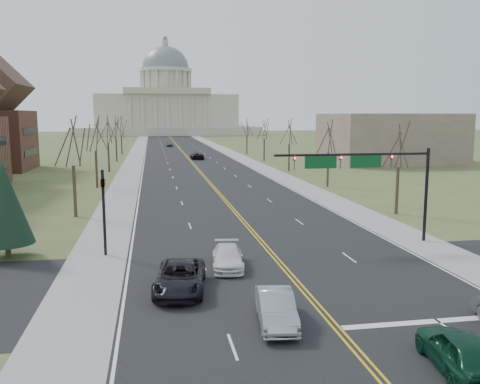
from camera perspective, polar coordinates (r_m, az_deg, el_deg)
name	(u,v)px	position (r m, az deg, el deg)	size (l,w,h in m)	color
ground	(330,320)	(25.27, 10.03, -13.98)	(600.00, 600.00, 0.00)	brown
road	(184,153)	(132.49, -6.33, 4.37)	(20.00, 380.00, 0.01)	black
cross_road	(295,280)	(30.61, 6.17, -9.81)	(120.00, 14.00, 0.01)	black
sidewalk_left	(137,154)	(132.30, -11.54, 4.25)	(4.00, 380.00, 0.03)	gray
sidewalk_right	(230,152)	(133.77, -1.18, 4.46)	(4.00, 380.00, 0.03)	gray
center_line	(184,153)	(132.49, -6.33, 4.37)	(0.42, 380.00, 0.01)	gold
edge_line_left	(145,153)	(132.25, -10.58, 4.27)	(0.15, 380.00, 0.01)	silver
edge_line_right	(221,153)	(133.45, -2.12, 4.45)	(0.15, 380.00, 0.01)	silver
stop_bar	(438,321)	(26.49, 21.31, -13.33)	(9.50, 0.50, 0.01)	silver
capitol	(166,107)	(271.96, -8.26, 9.47)	(90.00, 60.00, 50.00)	beige
signal_mast	(365,168)	(38.86, 13.85, 2.61)	(12.12, 0.44, 7.20)	black
signal_left	(104,203)	(36.04, -15.08, -1.17)	(0.32, 0.36, 6.00)	black
tree_r_0	(399,148)	(51.71, 17.42, 4.77)	(3.74, 3.74, 8.50)	#3B2B23
tree_l_0	(72,144)	(50.50, -18.30, 5.09)	(3.96, 3.96, 9.00)	#3B2B23
tree_r_1	(329,139)	(70.07, 9.92, 5.94)	(3.74, 3.74, 8.50)	#3B2B23
tree_l_1	(95,136)	(70.33, -15.95, 6.06)	(3.96, 3.96, 9.00)	#3B2B23
tree_r_2	(289,133)	(89.14, 5.56, 6.56)	(3.74, 3.74, 8.50)	#3B2B23
tree_l_2	(108,131)	(90.23, -14.63, 6.60)	(3.96, 3.96, 9.00)	#3B2B23
tree_r_3	(264,130)	(108.54, 2.74, 6.95)	(3.74, 3.74, 8.50)	#3B2B23
tree_l_3	(116,128)	(110.17, -13.79, 6.94)	(3.96, 3.96, 9.00)	#3B2B23
tree_r_4	(247,128)	(128.13, 0.78, 7.21)	(3.74, 3.74, 8.50)	#3B2B23
tree_l_4	(121,126)	(130.13, -13.21, 7.18)	(3.96, 3.96, 9.00)	#3B2B23
conifer_l	(5,204)	(37.68, -24.90, -1.22)	(3.64, 3.64, 6.50)	#3B2B23
bldg_right_mass	(389,138)	(109.18, 16.40, 5.81)	(25.00, 20.00, 10.00)	#715B50
car_nb_inner_lead	(461,351)	(21.70, 23.52, -16.08)	(1.96, 4.88, 1.66)	#0C3522
car_sb_inner_lead	(276,308)	(24.25, 4.07, -12.88)	(1.62, 4.63, 1.53)	#97989E
car_sb_outer_lead	(180,277)	(28.57, -6.74, -9.49)	(2.64, 5.72, 1.59)	black
car_sb_inner_second	(228,257)	(32.62, -1.39, -7.33)	(1.92, 4.72, 1.37)	white
car_far_nb	(197,156)	(113.62, -4.86, 4.10)	(2.61, 5.65, 1.57)	black
car_far_sb	(169,144)	(160.58, -7.94, 5.34)	(1.76, 4.38, 1.49)	#56595F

